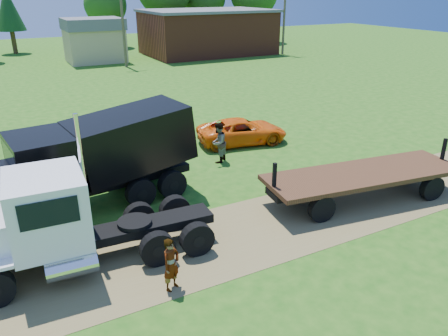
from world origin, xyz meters
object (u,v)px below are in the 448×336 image
white_semi_tractor (53,223)px  spectator_a (171,265)px  orange_pickup (242,131)px  flatbed_trailer (363,178)px  black_dump_truck (93,156)px

white_semi_tractor → spectator_a: 3.66m
white_semi_tractor → spectator_a: (2.61, -2.45, -0.75)m
white_semi_tractor → orange_pickup: size_ratio=1.58×
white_semi_tractor → orange_pickup: (10.55, 7.35, -0.88)m
flatbed_trailer → orange_pickup: bearing=103.6°
black_dump_truck → orange_pickup: black_dump_truck is taller
flatbed_trailer → spectator_a: flatbed_trailer is taller
orange_pickup → spectator_a: (-7.93, -9.80, 0.12)m
orange_pickup → flatbed_trailer: size_ratio=0.58×
white_semi_tractor → spectator_a: size_ratio=4.78×
white_semi_tractor → black_dump_truck: white_semi_tractor is taller
black_dump_truck → flatbed_trailer: 10.42m
black_dump_truck → spectator_a: (0.63, -6.13, -1.20)m
white_semi_tractor → spectator_a: white_semi_tractor is taller
spectator_a → flatbed_trailer: bearing=-16.1°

